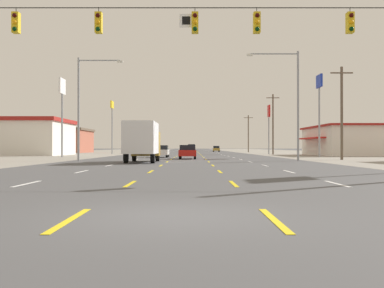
# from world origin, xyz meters

# --- Properties ---
(ground_plane) EXTENTS (572.00, 572.00, 0.00)m
(ground_plane) POSITION_xyz_m (0.00, 66.00, 0.00)
(ground_plane) COLOR #4C4C4F
(lot_apron_left) EXTENTS (28.00, 440.00, 0.01)m
(lot_apron_left) POSITION_xyz_m (-24.75, 66.00, 0.00)
(lot_apron_left) COLOR gray
(lot_apron_left) RESTS_ON ground
(lot_apron_right) EXTENTS (28.00, 440.00, 0.01)m
(lot_apron_right) POSITION_xyz_m (24.75, 66.00, 0.00)
(lot_apron_right) COLOR gray
(lot_apron_right) RESTS_ON ground
(lane_markings) EXTENTS (10.64, 227.60, 0.01)m
(lane_markings) POSITION_xyz_m (0.00, 104.50, 0.01)
(lane_markings) COLOR white
(lane_markings) RESTS_ON ground
(signal_span_wire) EXTENTS (26.29, 0.53, 8.78)m
(signal_span_wire) POSITION_xyz_m (-0.01, 11.75, 5.17)
(signal_span_wire) COLOR brown
(signal_span_wire) RESTS_ON ground
(box_truck_inner_left_nearest) EXTENTS (2.40, 7.20, 3.23)m
(box_truck_inner_left_nearest) POSITION_xyz_m (-3.71, 28.39, 1.84)
(box_truck_inner_left_nearest) COLOR #B28C33
(box_truck_inner_left_nearest) RESTS_ON ground
(sedan_center_turn_near) EXTENTS (1.80, 4.50, 1.46)m
(sedan_center_turn_near) POSITION_xyz_m (-0.12, 38.94, 0.76)
(sedan_center_turn_near) COLOR red
(sedan_center_turn_near) RESTS_ON ground
(sedan_inner_left_mid) EXTENTS (1.80, 4.50, 1.46)m
(sedan_inner_left_mid) POSITION_xyz_m (-3.41, 46.13, 0.76)
(sedan_inner_left_mid) COLOR white
(sedan_inner_left_mid) RESTS_ON ground
(suv_center_turn_midfar) EXTENTS (1.98, 4.90, 1.98)m
(suv_center_turn_midfar) POSITION_xyz_m (0.23, 109.28, 1.03)
(suv_center_turn_midfar) COLOR #235B2D
(suv_center_turn_midfar) RESTS_ON ground
(hatchback_far_right_far) EXTENTS (1.72, 3.90, 1.54)m
(hatchback_far_right_far) POSITION_xyz_m (6.81, 111.32, 0.78)
(hatchback_far_right_far) COLOR #B28C33
(hatchback_far_right_far) RESTS_ON ground
(storefront_left_row_1) EXTENTS (8.71, 13.16, 5.53)m
(storefront_left_row_1) POSITION_xyz_m (-23.14, 60.32, 2.80)
(storefront_left_row_1) COLOR silver
(storefront_left_row_1) RESTS_ON ground
(storefront_left_row_2) EXTENTS (12.85, 13.86, 5.33)m
(storefront_left_row_2) POSITION_xyz_m (-29.13, 91.52, 2.69)
(storefront_left_row_2) COLOR #A35642
(storefront_left_row_2) RESTS_ON ground
(storefront_right_row_1) EXTENTS (15.59, 16.70, 4.42)m
(storefront_right_row_1) POSITION_xyz_m (25.80, 59.15, 2.22)
(storefront_right_row_1) COLOR silver
(storefront_right_row_1) RESTS_ON ground
(pole_sign_left_row_1) EXTENTS (0.24, 2.27, 9.73)m
(pole_sign_left_row_1) POSITION_xyz_m (-15.72, 47.10, 7.47)
(pole_sign_left_row_1) COLOR gray
(pole_sign_left_row_1) RESTS_ON ground
(pole_sign_left_row_2) EXTENTS (0.24, 2.40, 9.63)m
(pole_sign_left_row_2) POSITION_xyz_m (-14.24, 73.45, 7.30)
(pole_sign_left_row_2) COLOR gray
(pole_sign_left_row_2) RESTS_ON ground
(pole_sign_right_row_1) EXTENTS (0.24, 2.08, 10.13)m
(pole_sign_right_row_1) POSITION_xyz_m (15.97, 46.71, 7.60)
(pole_sign_right_row_1) COLOR gray
(pole_sign_right_row_1) RESTS_ON ground
(pole_sign_right_row_2) EXTENTS (0.24, 1.71, 8.72)m
(pole_sign_right_row_2) POSITION_xyz_m (14.04, 71.54, 6.49)
(pole_sign_right_row_2) COLOR gray
(pole_sign_right_row_2) RESTS_ON ground
(streetlight_left_row_0) EXTENTS (4.20, 0.26, 9.52)m
(streetlight_left_row_0) POSITION_xyz_m (-9.72, 33.17, 5.53)
(streetlight_left_row_0) COLOR gray
(streetlight_left_row_0) RESTS_ON ground
(streetlight_right_row_0) EXTENTS (4.83, 0.26, 10.12)m
(streetlight_right_row_0) POSITION_xyz_m (9.64, 33.17, 5.92)
(streetlight_right_row_0) COLOR gray
(streetlight_right_row_0) RESTS_ON ground
(utility_pole_right_row_0) EXTENTS (2.20, 0.26, 9.08)m
(utility_pole_right_row_0) POSITION_xyz_m (14.94, 35.43, 4.74)
(utility_pole_right_row_0) COLOR brown
(utility_pole_right_row_0) RESTS_ON ground
(utility_pole_right_row_1) EXTENTS (2.20, 0.26, 10.23)m
(utility_pole_right_row_1) POSITION_xyz_m (14.13, 67.96, 5.31)
(utility_pole_right_row_1) COLOR brown
(utility_pole_right_row_1) RESTS_ON ground
(utility_pole_right_row_2) EXTENTS (2.20, 0.26, 8.90)m
(utility_pole_right_row_2) POSITION_xyz_m (13.88, 99.29, 4.64)
(utility_pole_right_row_2) COLOR brown
(utility_pole_right_row_2) RESTS_ON ground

